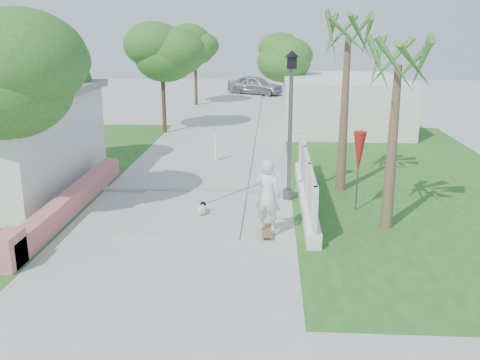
# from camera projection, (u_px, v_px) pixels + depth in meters

# --- Properties ---
(ground) EXTENTS (90.00, 90.00, 0.00)m
(ground) POSITION_uv_depth(u_px,v_px,m) (158.00, 276.00, 11.32)
(ground) COLOR #B7B7B2
(ground) RESTS_ON ground
(path_strip) EXTENTS (3.20, 36.00, 0.06)m
(path_strip) POSITION_uv_depth(u_px,v_px,m) (230.00, 119.00, 30.51)
(path_strip) COLOR #B7B7B2
(path_strip) RESTS_ON ground
(curb) EXTENTS (6.50, 0.25, 0.10)m
(curb) POSITION_uv_depth(u_px,v_px,m) (197.00, 191.00, 17.06)
(curb) COLOR #999993
(curb) RESTS_ON ground
(grass_left) EXTENTS (8.00, 20.00, 0.01)m
(grass_left) POSITION_uv_depth(u_px,v_px,m) (13.00, 172.00, 19.40)
(grass_left) COLOR #29581B
(grass_left) RESTS_ON ground
(grass_right) EXTENTS (8.00, 20.00, 0.01)m
(grass_right) POSITION_uv_depth(u_px,v_px,m) (404.00, 179.00, 18.60)
(grass_right) COLOR #29581B
(grass_right) RESTS_ON ground
(pink_wall) EXTENTS (0.45, 8.20, 0.80)m
(pink_wall) POSITION_uv_depth(u_px,v_px,m) (67.00, 205.00, 14.83)
(pink_wall) COLOR #D16F6B
(pink_wall) RESTS_ON ground
(lattice_fence) EXTENTS (0.35, 7.00, 1.50)m
(lattice_fence) POSITION_uv_depth(u_px,v_px,m) (306.00, 187.00, 15.78)
(lattice_fence) COLOR white
(lattice_fence) RESTS_ON ground
(building_right) EXTENTS (6.00, 8.00, 2.60)m
(building_right) POSITION_uv_depth(u_px,v_px,m) (342.00, 103.00, 27.90)
(building_right) COLOR silver
(building_right) RESTS_ON ground
(street_lamp) EXTENTS (0.44, 0.44, 4.44)m
(street_lamp) POSITION_uv_depth(u_px,v_px,m) (290.00, 120.00, 15.77)
(street_lamp) COLOR #59595E
(street_lamp) RESTS_ON ground
(bollard) EXTENTS (0.14, 0.14, 1.09)m
(bollard) POSITION_uv_depth(u_px,v_px,m) (216.00, 147.00, 20.75)
(bollard) COLOR white
(bollard) RESTS_ON ground
(patio_umbrella) EXTENTS (0.36, 0.36, 2.30)m
(patio_umbrella) POSITION_uv_depth(u_px,v_px,m) (359.00, 153.00, 14.90)
(patio_umbrella) COLOR #59595E
(patio_umbrella) RESTS_ON ground
(tree_left_near) EXTENTS (3.60, 3.60, 5.28)m
(tree_left_near) POSITION_uv_depth(u_px,v_px,m) (0.00, 79.00, 13.39)
(tree_left_near) COLOR #4C3826
(tree_left_near) RESTS_ON ground
(tree_left_mid) EXTENTS (3.20, 3.20, 4.85)m
(tree_left_mid) POSITION_uv_depth(u_px,v_px,m) (50.00, 74.00, 18.81)
(tree_left_mid) COLOR #4C3826
(tree_left_mid) RESTS_ON ground
(tree_path_left) EXTENTS (3.40, 3.40, 5.23)m
(tree_path_left) POSITION_uv_depth(u_px,v_px,m) (162.00, 54.00, 25.78)
(tree_path_left) COLOR #4C3826
(tree_path_left) RESTS_ON ground
(tree_path_right) EXTENTS (3.00, 3.00, 4.79)m
(tree_path_right) POSITION_uv_depth(u_px,v_px,m) (288.00, 57.00, 29.36)
(tree_path_right) COLOR #4C3826
(tree_path_right) RESTS_ON ground
(tree_path_far) EXTENTS (3.20, 3.20, 5.17)m
(tree_path_far) POSITION_uv_depth(u_px,v_px,m) (195.00, 47.00, 35.37)
(tree_path_far) COLOR #4C3826
(tree_path_far) RESTS_ON ground
(palm_far) EXTENTS (1.80, 1.80, 5.30)m
(palm_far) POSITION_uv_depth(u_px,v_px,m) (348.00, 48.00, 16.06)
(palm_far) COLOR brown
(palm_far) RESTS_ON ground
(palm_near) EXTENTS (1.80, 1.80, 4.70)m
(palm_near) POSITION_uv_depth(u_px,v_px,m) (398.00, 75.00, 13.00)
(palm_near) COLOR brown
(palm_near) RESTS_ON ground
(skateboarder) EXTENTS (2.22, 1.92, 1.96)m
(skateboarder) POSITION_uv_depth(u_px,v_px,m) (236.00, 195.00, 13.97)
(skateboarder) COLOR olive
(skateboarder) RESTS_ON ground
(dog) EXTENTS (0.26, 0.57, 0.39)m
(dog) POSITION_uv_depth(u_px,v_px,m) (202.00, 209.00, 14.85)
(dog) COLOR silver
(dog) RESTS_ON ground
(parked_car) EXTENTS (4.70, 3.30, 1.49)m
(parked_car) POSITION_uv_depth(u_px,v_px,m) (255.00, 85.00, 41.80)
(parked_car) COLOR #AFB2B7
(parked_car) RESTS_ON ground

